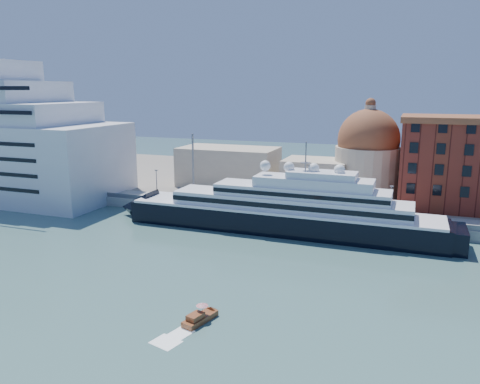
% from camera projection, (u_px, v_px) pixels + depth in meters
% --- Properties ---
extents(ground, '(400.00, 400.00, 0.00)m').
position_uv_depth(ground, '(213.00, 261.00, 88.24)').
color(ground, '#325756').
rests_on(ground, ground).
extents(quay, '(180.00, 10.00, 2.50)m').
position_uv_depth(quay, '(267.00, 211.00, 119.09)').
color(quay, gray).
rests_on(quay, ground).
extents(land, '(260.00, 72.00, 2.00)m').
position_uv_depth(land, '(303.00, 183.00, 156.66)').
color(land, slate).
rests_on(land, ground).
extents(quay_fence, '(180.00, 0.10, 1.20)m').
position_uv_depth(quay_fence, '(261.00, 209.00, 114.57)').
color(quay_fence, slate).
rests_on(quay_fence, quay).
extents(superyacht, '(80.98, 11.23, 24.20)m').
position_uv_depth(superyacht, '(271.00, 212.00, 106.89)').
color(superyacht, black).
rests_on(superyacht, ground).
extents(service_barge, '(13.41, 8.05, 2.86)m').
position_uv_depth(service_barge, '(68.00, 205.00, 127.06)').
color(service_barge, white).
rests_on(service_barge, ground).
extents(water_taxi, '(3.40, 6.10, 2.75)m').
position_uv_depth(water_taxi, '(199.00, 318.00, 64.98)').
color(water_taxi, brown).
rests_on(water_taxi, ground).
extents(church, '(66.00, 18.00, 25.50)m').
position_uv_depth(church, '(312.00, 162.00, 136.54)').
color(church, beige).
rests_on(church, land).
extents(lamp_posts, '(120.80, 2.40, 18.00)m').
position_uv_depth(lamp_posts, '(218.00, 176.00, 119.97)').
color(lamp_posts, slate).
rests_on(lamp_posts, quay).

